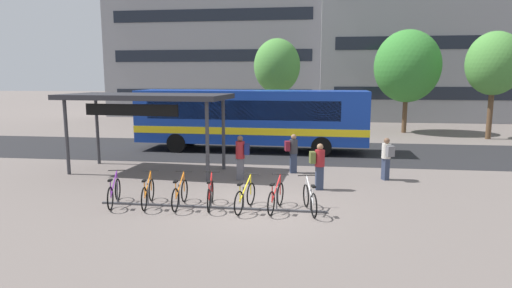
% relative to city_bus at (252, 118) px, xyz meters
% --- Properties ---
extents(ground, '(200.00, 200.00, 0.00)m').
position_rel_city_bus_xyz_m(ground, '(1.63, -9.94, -1.78)').
color(ground, '#6B605B').
extents(bus_lane_asphalt, '(80.00, 7.20, 0.01)m').
position_rel_city_bus_xyz_m(bus_lane_asphalt, '(1.63, 0.00, -1.77)').
color(bus_lane_asphalt, '#232326').
rests_on(bus_lane_asphalt, ground).
extents(city_bus, '(12.09, 2.91, 3.20)m').
position_rel_city_bus_xyz_m(city_bus, '(0.00, 0.00, 0.00)').
color(city_bus, '#14389E').
rests_on(city_bus, ground).
extents(bike_rack, '(6.90, 0.13, 0.70)m').
position_rel_city_bus_xyz_m(bike_rack, '(0.19, -10.15, -1.68)').
color(bike_rack, '#47474C').
rests_on(bike_rack, ground).
extents(parked_bicycle_purple_0, '(0.59, 1.69, 0.99)m').
position_rel_city_bus_xyz_m(parked_bicycle_purple_0, '(-2.82, -10.22, -1.39)').
color(parked_bicycle_purple_0, black).
rests_on(parked_bicycle_purple_0, ground).
extents(parked_bicycle_orange_1, '(0.52, 1.71, 0.99)m').
position_rel_city_bus_xyz_m(parked_bicycle_orange_1, '(-1.77, -10.14, -1.39)').
color(parked_bicycle_orange_1, black).
rests_on(parked_bicycle_orange_1, ground).
extents(parked_bicycle_orange_2, '(0.52, 1.72, 0.99)m').
position_rel_city_bus_xyz_m(parked_bicycle_orange_2, '(-0.77, -10.11, -1.39)').
color(parked_bicycle_orange_2, black).
rests_on(parked_bicycle_orange_2, ground).
extents(parked_bicycle_red_3, '(0.52, 1.71, 0.99)m').
position_rel_city_bus_xyz_m(parked_bicycle_red_3, '(0.16, -10.04, -1.39)').
color(parked_bicycle_red_3, black).
rests_on(parked_bicycle_red_3, ground).
extents(parked_bicycle_yellow_4, '(0.55, 1.70, 0.99)m').
position_rel_city_bus_xyz_m(parked_bicycle_yellow_4, '(1.23, -10.17, -1.39)').
color(parked_bicycle_yellow_4, black).
rests_on(parked_bicycle_yellow_4, ground).
extents(parked_bicycle_red_5, '(0.52, 1.70, 0.99)m').
position_rel_city_bus_xyz_m(parked_bicycle_red_5, '(2.14, -10.08, -1.39)').
color(parked_bicycle_red_5, black).
rests_on(parked_bicycle_red_5, ground).
extents(parked_bicycle_white_6, '(0.59, 1.69, 0.99)m').
position_rel_city_bus_xyz_m(parked_bicycle_white_6, '(3.13, -10.13, -1.39)').
color(parked_bicycle_white_6, black).
rests_on(parked_bicycle_white_6, ground).
extents(transit_shelter, '(6.87, 3.45, 3.21)m').
position_rel_city_bus_xyz_m(transit_shelter, '(-3.56, -5.63, 1.23)').
color(transit_shelter, '#38383D').
rests_on(transit_shelter, ground).
extents(commuter_maroon_pack_0, '(0.58, 0.44, 1.60)m').
position_rel_city_bus_xyz_m(commuter_maroon_pack_0, '(2.38, -5.04, -0.86)').
color(commuter_maroon_pack_0, '#2D3851').
rests_on(commuter_maroon_pack_0, ground).
extents(commuter_grey_pack_1, '(0.49, 0.60, 1.62)m').
position_rel_city_bus_xyz_m(commuter_grey_pack_1, '(5.98, -5.79, -0.84)').
color(commuter_grey_pack_1, '#2D3851').
rests_on(commuter_grey_pack_1, ground).
extents(commuter_olive_pack_2, '(0.57, 0.41, 1.63)m').
position_rel_city_bus_xyz_m(commuter_olive_pack_2, '(3.40, -7.57, -0.84)').
color(commuter_olive_pack_2, '#2D3851').
rests_on(commuter_olive_pack_2, ground).
extents(commuter_navy_pack_3, '(0.53, 0.36, 1.71)m').
position_rel_city_bus_xyz_m(commuter_navy_pack_3, '(0.50, -6.49, -0.80)').
color(commuter_navy_pack_3, '#565660').
rests_on(commuter_navy_pack_3, ground).
extents(street_tree_0, '(3.33, 3.33, 6.68)m').
position_rel_city_bus_xyz_m(street_tree_0, '(14.24, 6.32, 2.93)').
color(street_tree_0, brown).
rests_on(street_tree_0, ground).
extents(street_tree_1, '(3.25, 3.25, 6.56)m').
position_rel_city_bus_xyz_m(street_tree_1, '(0.62, 8.12, 2.86)').
color(street_tree_1, brown).
rests_on(street_tree_1, ground).
extents(street_tree_2, '(4.49, 4.49, 7.11)m').
position_rel_city_bus_xyz_m(street_tree_2, '(9.59, 8.87, 2.85)').
color(street_tree_2, brown).
rests_on(street_tree_2, ground).
extents(building_left_wing, '(21.41, 11.71, 18.35)m').
position_rel_city_bus_xyz_m(building_left_wing, '(-6.38, 23.39, 7.40)').
color(building_left_wing, gray).
rests_on(building_left_wing, ground).
extents(building_right_wing, '(19.88, 12.57, 16.82)m').
position_rel_city_bus_xyz_m(building_right_wing, '(13.72, 21.97, 6.63)').
color(building_right_wing, gray).
rests_on(building_right_wing, ground).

